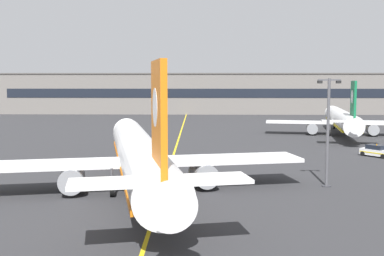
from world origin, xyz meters
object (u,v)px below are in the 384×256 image
(service_car_second, at_px, (376,151))
(safety_cone_by_nose_gear, at_px, (160,160))
(airliner_foreground, at_px, (139,156))
(apron_lamp_post, at_px, (328,130))
(airliner_background, at_px, (342,120))

(service_car_second, distance_m, safety_cone_by_nose_gear, 29.92)
(airliner_foreground, height_order, apron_lamp_post, airliner_foreground)
(airliner_foreground, height_order, safety_cone_by_nose_gear, airliner_foreground)
(service_car_second, bearing_deg, safety_cone_by_nose_gear, -170.85)
(service_car_second, bearing_deg, airliner_foreground, -144.87)
(airliner_foreground, bearing_deg, airliner_background, 55.17)
(airliner_foreground, xyz_separation_m, safety_cone_by_nose_gear, (0.45, 16.34, -3.11))
(airliner_background, relative_size, apron_lamp_post, 3.49)
(apron_lamp_post, bearing_deg, service_car_second, 58.16)
(airliner_foreground, height_order, airliner_background, airliner_foreground)
(apron_lamp_post, xyz_separation_m, service_car_second, (11.71, 18.85, -4.85))
(service_car_second, height_order, safety_cone_by_nose_gear, service_car_second)
(airliner_foreground, bearing_deg, service_car_second, 35.13)
(airliner_background, xyz_separation_m, safety_cone_by_nose_gear, (-32.30, -30.73, -2.77))
(airliner_foreground, height_order, service_car_second, airliner_foreground)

